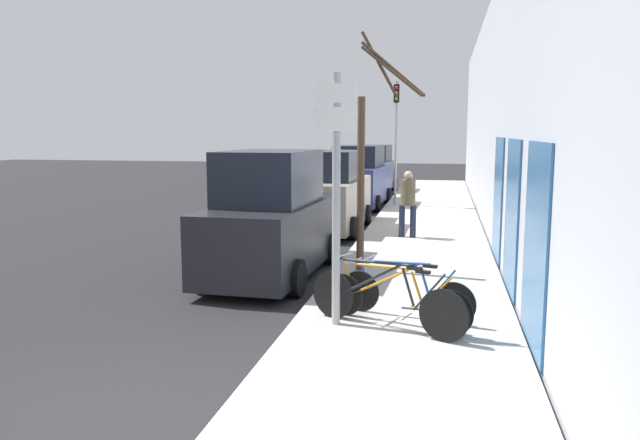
# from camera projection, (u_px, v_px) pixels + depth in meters

# --- Properties ---
(ground_plane) EXTENTS (80.00, 80.00, 0.00)m
(ground_plane) POSITION_uv_depth(u_px,v_px,m) (327.00, 237.00, 16.96)
(ground_plane) COLOR black
(sidewalk_curb) EXTENTS (3.20, 32.00, 0.15)m
(sidewalk_curb) POSITION_uv_depth(u_px,v_px,m) (426.00, 222.00, 19.17)
(sidewalk_curb) COLOR #ADA89E
(sidewalk_curb) RESTS_ON ground
(building_facade) EXTENTS (0.23, 32.00, 6.50)m
(building_facade) POSITION_uv_depth(u_px,v_px,m) (489.00, 118.00, 18.30)
(building_facade) COLOR #B2B7C1
(building_facade) RESTS_ON ground
(signpost) EXTENTS (0.59, 0.14, 3.48)m
(signpost) POSITION_uv_depth(u_px,v_px,m) (336.00, 191.00, 8.55)
(signpost) COLOR #939399
(signpost) RESTS_ON sidewalk_curb
(bicycle_0) EXTENTS (2.23, 1.10, 0.96)m
(bicycle_0) POSITION_uv_depth(u_px,v_px,m) (385.00, 300.00, 8.53)
(bicycle_0) COLOR black
(bicycle_0) RESTS_ON sidewalk_curb
(bicycle_1) EXTENTS (2.13, 0.92, 0.86)m
(bicycle_1) POSITION_uv_depth(u_px,v_px,m) (395.00, 299.00, 8.73)
(bicycle_1) COLOR black
(bicycle_1) RESTS_ON sidewalk_curb
(bicycle_2) EXTENTS (1.99, 0.72, 0.86)m
(bicycle_2) POSITION_uv_depth(u_px,v_px,m) (405.00, 293.00, 9.05)
(bicycle_2) COLOR black
(bicycle_2) RESTS_ON sidewalk_curb
(parked_car_0) EXTENTS (2.08, 4.59, 2.49)m
(parked_car_0) POSITION_uv_depth(u_px,v_px,m) (272.00, 221.00, 12.18)
(parked_car_0) COLOR black
(parked_car_0) RESTS_ON ground
(parked_car_1) EXTENTS (2.11, 4.44, 2.31)m
(parked_car_1) POSITION_uv_depth(u_px,v_px,m) (328.00, 195.00, 17.84)
(parked_car_1) COLOR gray
(parked_car_1) RESTS_ON ground
(parked_car_2) EXTENTS (2.11, 4.85, 2.33)m
(parked_car_2) POSITION_uv_depth(u_px,v_px,m) (360.00, 179.00, 23.67)
(parked_car_2) COLOR navy
(parked_car_2) RESTS_ON ground
(parked_car_3) EXTENTS (2.15, 4.26, 2.22)m
(parked_car_3) POSITION_uv_depth(u_px,v_px,m) (372.00, 171.00, 29.26)
(parked_car_3) COLOR #51565B
(parked_car_3) RESTS_ON ground
(pedestrian_near) EXTENTS (0.44, 0.38, 1.70)m
(pedestrian_near) POSITION_uv_depth(u_px,v_px,m) (408.00, 199.00, 15.91)
(pedestrian_near) COLOR #1E2338
(pedestrian_near) RESTS_ON sidewalk_curb
(street_tree) EXTENTS (1.28, 0.45, 4.56)m
(street_tree) POSITION_uv_depth(u_px,v_px,m) (365.00, 165.00, 11.98)
(street_tree) COLOR #4C3828
(street_tree) RESTS_ON sidewalk_curb
(traffic_light) EXTENTS (0.20, 0.30, 4.50)m
(traffic_light) POSITION_uv_depth(u_px,v_px,m) (396.00, 126.00, 22.58)
(traffic_light) COLOR #939399
(traffic_light) RESTS_ON sidewalk_curb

